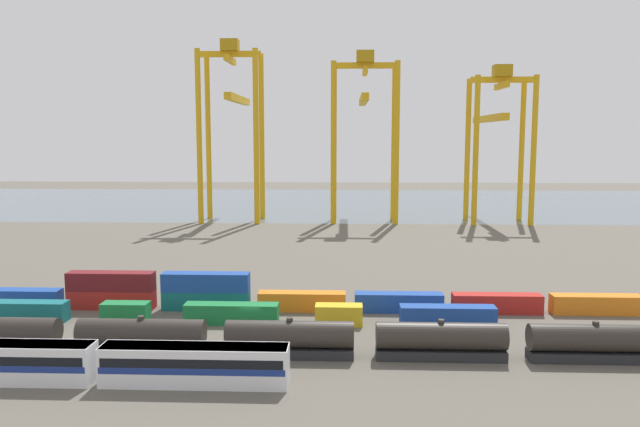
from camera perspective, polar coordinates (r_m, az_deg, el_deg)
The scene contains 21 objects.
ground_plane at distance 120.14m, azimuth -3.48°, elevation -4.46°, with size 420.00×420.00×0.00m, color #5B564C.
harbour_water at distance 227.00m, azimuth -0.74°, elevation 1.01°, with size 400.00×110.00×0.01m, color slate.
passenger_train at distance 66.01m, azimuth -19.74°, elevation -12.69°, with size 37.46×3.14×3.90m.
freight_tank_row at distance 69.31m, azimuth -2.79°, elevation -11.37°, with size 79.67×2.93×4.39m.
shipping_container_0 at distance 91.08m, azimuth -25.74°, elevation -8.07°, with size 12.10×2.44×2.60m, color #146066.
shipping_container_1 at distance 85.52m, azimuth -17.41°, elevation -8.65°, with size 6.04×2.44×2.60m, color #197538.
shipping_container_2 at distance 81.97m, azimuth -8.13°, elevation -9.08°, with size 12.10×2.44×2.60m, color #197538.
shipping_container_3 at distance 80.67m, azimuth 1.74°, elevation -9.27°, with size 6.04×2.44×2.60m, color gold.
shipping_container_4 at distance 81.73m, azimuth 11.64°, elevation -9.20°, with size 12.10×2.44×2.60m, color #1C4299.
shipping_container_5 at distance 98.23m, azimuth -25.95°, elevation -7.01°, with size 12.10×2.44×2.60m, color #1C4299.
shipping_container_6 at distance 92.71m, azimuth -18.57°, elevation -7.47°, with size 12.10×2.44×2.60m, color #AD211C.
shipping_container_7 at distance 92.11m, azimuth -18.63°, elevation -5.91°, with size 12.10×2.44×2.60m, color maroon.
shipping_container_8 at distance 88.88m, azimuth -10.40°, elevation -7.84°, with size 12.10×2.44×2.60m, color #146066.
shipping_container_9 at distance 88.25m, azimuth -10.44°, elevation -6.21°, with size 12.10×2.44×2.60m, color #1C4299.
shipping_container_10 at distance 86.97m, azimuth -1.67°, elevation -8.06°, with size 12.10×2.44×2.60m, color orange.
shipping_container_11 at distance 87.09m, azimuth 7.24°, elevation -8.09°, with size 12.10×2.44×2.60m, color #1C4299.
shipping_container_12 at distance 89.25m, azimuth 15.92°, elevation -7.94°, with size 12.10×2.44×2.60m, color #AD211C.
shipping_container_13 at distance 93.30m, azimuth 24.01°, elevation -7.63°, with size 12.10×2.44×2.60m, color orange.
gantry_crane_west at distance 180.16m, azimuth -8.03°, elevation 8.97°, with size 17.24×35.06×50.71m.
gantry_crane_central at distance 177.44m, azimuth 4.10°, elevation 8.60°, with size 18.77×33.79×47.44m.
gantry_crane_east at distance 183.23m, azimuth 15.97°, elevation 7.48°, with size 16.96×39.16×43.46m.
Camera 1 is at (11.98, -77.11, 24.00)m, focal length 34.86 mm.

